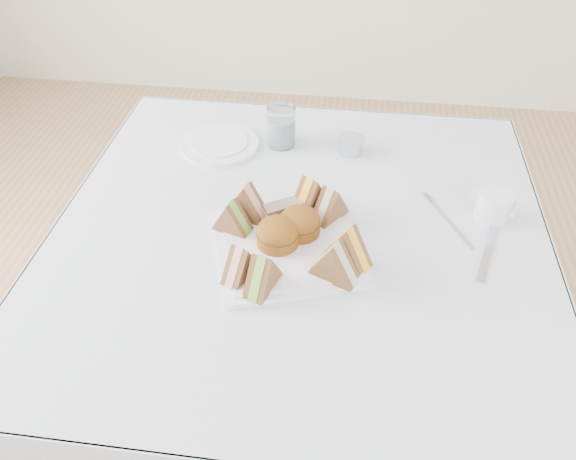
# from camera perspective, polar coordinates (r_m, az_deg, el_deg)

# --- Properties ---
(floor) EXTENTS (4.00, 4.00, 0.00)m
(floor) POSITION_cam_1_polar(r_m,az_deg,el_deg) (1.74, 0.84, -18.68)
(floor) COLOR #9E7751
(floor) RESTS_ON ground
(table) EXTENTS (0.90, 0.90, 0.74)m
(table) POSITION_cam_1_polar(r_m,az_deg,el_deg) (1.44, 0.98, -11.25)
(table) COLOR brown
(table) RESTS_ON floor
(tablecloth) EXTENTS (1.02, 1.02, 0.01)m
(tablecloth) POSITION_cam_1_polar(r_m,az_deg,el_deg) (1.16, 1.19, 0.04)
(tablecloth) COLOR #C6DDF9
(tablecloth) RESTS_ON table
(serving_plate) EXTENTS (0.35, 0.35, 0.01)m
(serving_plate) POSITION_cam_1_polar(r_m,az_deg,el_deg) (1.11, 0.00, -1.71)
(serving_plate) COLOR white
(serving_plate) RESTS_ON tablecloth
(sandwich_fl_a) EXTENTS (0.07, 0.09, 0.07)m
(sandwich_fl_a) POSITION_cam_1_polar(r_m,az_deg,el_deg) (1.03, -4.82, -3.19)
(sandwich_fl_a) COLOR brown
(sandwich_fl_a) RESTS_ON serving_plate
(sandwich_fl_b) EXTENTS (0.07, 0.09, 0.08)m
(sandwich_fl_b) POSITION_cam_1_polar(r_m,az_deg,el_deg) (1.00, -2.60, -4.20)
(sandwich_fl_b) COLOR brown
(sandwich_fl_b) RESTS_ON serving_plate
(sandwich_fr_a) EXTENTS (0.10, 0.08, 0.08)m
(sandwich_fr_a) POSITION_cam_1_polar(r_m,az_deg,el_deg) (1.05, 6.10, -1.49)
(sandwich_fr_a) COLOR brown
(sandwich_fr_a) RESTS_ON serving_plate
(sandwich_fr_b) EXTENTS (0.10, 0.08, 0.08)m
(sandwich_fr_b) POSITION_cam_1_polar(r_m,az_deg,el_deg) (1.02, 4.75, -3.06)
(sandwich_fr_b) COLOR brown
(sandwich_fr_b) RESTS_ON serving_plate
(sandwich_bl_a) EXTENTS (0.09, 0.06, 0.07)m
(sandwich_bl_a) POSITION_cam_1_polar(r_m,az_deg,el_deg) (1.12, -5.71, 1.45)
(sandwich_bl_a) COLOR brown
(sandwich_bl_a) RESTS_ON serving_plate
(sandwich_bl_b) EXTENTS (0.10, 0.07, 0.08)m
(sandwich_bl_b) POSITION_cam_1_polar(r_m,az_deg,el_deg) (1.15, -4.22, 2.93)
(sandwich_bl_b) COLOR brown
(sandwich_bl_b) RESTS_ON serving_plate
(sandwich_br_a) EXTENTS (0.08, 0.09, 0.08)m
(sandwich_br_a) POSITION_cam_1_polar(r_m,az_deg,el_deg) (1.15, 4.30, 2.78)
(sandwich_br_a) COLOR brown
(sandwich_br_a) RESTS_ON serving_plate
(sandwich_br_b) EXTENTS (0.09, 0.10, 0.08)m
(sandwich_br_b) POSITION_cam_1_polar(r_m,az_deg,el_deg) (1.17, 2.22, 3.70)
(sandwich_br_b) COLOR brown
(sandwich_br_b) RESTS_ON serving_plate
(scone_left) EXTENTS (0.11, 0.11, 0.06)m
(scone_left) POSITION_cam_1_polar(r_m,az_deg,el_deg) (1.09, -1.06, -0.35)
(scone_left) COLOR brown
(scone_left) RESTS_ON serving_plate
(scone_right) EXTENTS (0.11, 0.11, 0.06)m
(scone_right) POSITION_cam_1_polar(r_m,az_deg,el_deg) (1.12, 1.19, 0.77)
(scone_right) COLOR brown
(scone_right) RESTS_ON serving_plate
(pastry_slice) EXTENTS (0.08, 0.07, 0.04)m
(pastry_slice) POSITION_cam_1_polar(r_m,az_deg,el_deg) (1.16, -0.56, 1.97)
(pastry_slice) COLOR #BFB186
(pastry_slice) RESTS_ON serving_plate
(side_plate) EXTENTS (0.25, 0.25, 0.01)m
(side_plate) POSITION_cam_1_polar(r_m,az_deg,el_deg) (1.42, -6.97, 8.63)
(side_plate) COLOR white
(side_plate) RESTS_ON tablecloth
(water_glass) EXTENTS (0.09, 0.09, 0.10)m
(water_glass) POSITION_cam_1_polar(r_m,az_deg,el_deg) (1.40, -0.68, 10.50)
(water_glass) COLOR white
(water_glass) RESTS_ON tablecloth
(tea_strainer) EXTENTS (0.08, 0.08, 0.04)m
(tea_strainer) POSITION_cam_1_polar(r_m,az_deg,el_deg) (1.39, 6.39, 8.47)
(tea_strainer) COLOR silver
(tea_strainer) RESTS_ON tablecloth
(knife) EXTENTS (0.07, 0.20, 0.00)m
(knife) POSITION_cam_1_polar(r_m,az_deg,el_deg) (1.18, 19.72, -1.81)
(knife) COLOR silver
(knife) RESTS_ON tablecloth
(fork) EXTENTS (0.08, 0.15, 0.00)m
(fork) POSITION_cam_1_polar(r_m,az_deg,el_deg) (1.22, 16.27, 0.54)
(fork) COLOR silver
(fork) RESTS_ON tablecloth
(creamer_jug) EXTENTS (0.09, 0.09, 0.06)m
(creamer_jug) POSITION_cam_1_polar(r_m,az_deg,el_deg) (1.25, 20.15, 2.36)
(creamer_jug) COLOR white
(creamer_jug) RESTS_ON tablecloth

